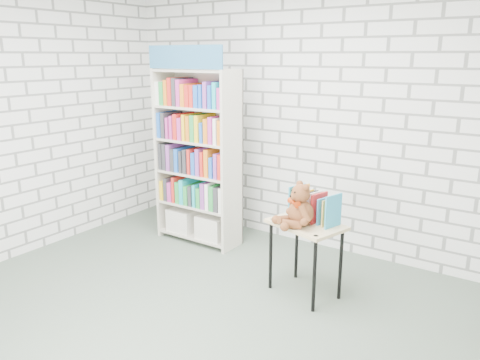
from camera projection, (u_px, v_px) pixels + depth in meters
The scene contains 6 objects.
ground at pixel (183, 313), 3.92m from camera, with size 4.50×4.50×0.00m, color #4D5B4D.
room_shell at pixel (176, 99), 3.46m from camera, with size 4.52×4.02×2.81m.
bookshelf at pixel (198, 156), 5.25m from camera, with size 0.98×0.38×2.20m.
display_table at pixel (306, 233), 4.11m from camera, with size 0.73×0.60×0.68m.
table_books at pixel (315, 206), 4.11m from camera, with size 0.48×0.31×0.26m.
teddy_bear at pixel (298, 208), 3.99m from camera, with size 0.37×0.36×0.38m.
Camera 1 is at (2.36, -2.63, 2.09)m, focal length 35.00 mm.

